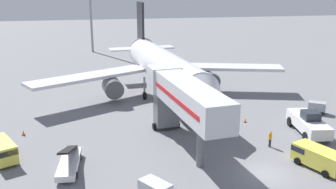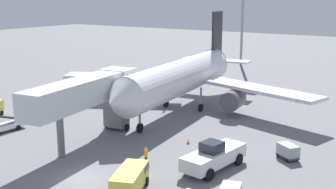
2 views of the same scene
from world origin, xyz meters
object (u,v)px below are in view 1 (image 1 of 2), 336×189
airplane_at_gate (163,67)px  service_van_far_right (318,157)px  jet_bridge (182,96)px  pushback_tug (308,123)px  belt_loader_truck (69,162)px  safety_cone_bravo (23,133)px  baggage_cart_mid_right (317,107)px  ground_crew_worker_foreground (270,138)px  safety_cone_alpha (245,120)px  service_van_mid_center (2,150)px

airplane_at_gate → service_van_far_right: (9.92, -24.22, -3.55)m
jet_bridge → pushback_tug: bearing=1.8°
belt_loader_truck → safety_cone_bravo: size_ratio=10.29×
service_van_far_right → baggage_cart_mid_right: bearing=58.8°
safety_cone_bravo → ground_crew_worker_foreground: bearing=-17.7°
airplane_at_gate → safety_cone_alpha: size_ratio=72.87×
baggage_cart_mid_right → safety_cone_alpha: 10.51m
belt_loader_truck → ground_crew_worker_foreground: bearing=3.4°
baggage_cart_mid_right → service_van_mid_center: bearing=-169.1°
pushback_tug → belt_loader_truck: belt_loader_truck is taller
service_van_far_right → baggage_cart_mid_right: service_van_far_right is taller
jet_bridge → pushback_tug: (14.66, 0.45, -4.12)m
airplane_at_gate → ground_crew_worker_foreground: size_ratio=21.91×
jet_bridge → pushback_tug: 15.24m
belt_loader_truck → safety_cone_bravo: belt_loader_truck is taller
ground_crew_worker_foreground → jet_bridge: bearing=166.5°
belt_loader_truck → service_van_far_right: (22.27, -3.96, 0.34)m
pushback_tug → ground_crew_worker_foreground: 6.33m
service_van_far_right → safety_cone_alpha: (-1.94, 12.49, -0.83)m
belt_loader_truck → ground_crew_worker_foreground: 20.11m
safety_cone_alpha → safety_cone_bravo: (-25.74, 0.80, 0.04)m
safety_cone_bravo → belt_loader_truck: bearing=-59.9°
pushback_tug → service_van_far_right: (-3.57, -7.75, -0.16)m
baggage_cart_mid_right → pushback_tug: bearing=-128.1°
jet_bridge → airplane_at_gate: bearing=86.0°
service_van_far_right → ground_crew_worker_foreground: service_van_far_right is taller
service_van_mid_center → safety_cone_alpha: size_ratio=9.20×
service_van_mid_center → baggage_cart_mid_right: service_van_mid_center is taller
pushback_tug → jet_bridge: bearing=-178.2°
ground_crew_worker_foreground → safety_cone_bravo: ground_crew_worker_foreground is taller
jet_bridge → safety_cone_alpha: bearing=29.6°
service_van_far_right → jet_bridge: bearing=146.7°
airplane_at_gate → ground_crew_worker_foreground: 20.89m
safety_cone_alpha → belt_loader_truck: bearing=-157.2°
airplane_at_gate → pushback_tug: 21.56m
jet_bridge → safety_cone_bravo: bearing=160.1°
service_van_far_right → baggage_cart_mid_right: 16.33m
belt_loader_truck → baggage_cart_mid_right: size_ratio=2.51×
service_van_mid_center → safety_cone_bravo: (0.85, 6.45, -0.86)m
pushback_tug → service_van_far_right: pushback_tug is taller
pushback_tug → service_van_mid_center: (-32.10, -0.90, -0.10)m
belt_loader_truck → baggage_cart_mid_right: bearing=18.0°
belt_loader_truck → baggage_cart_mid_right: belt_loader_truck is taller
ground_crew_worker_foreground → safety_cone_alpha: bearing=88.0°
jet_bridge → safety_cone_alpha: 11.70m
jet_bridge → service_van_mid_center: bearing=-178.5°
baggage_cart_mid_right → ground_crew_worker_foreground: (-10.64, -8.81, 0.10)m
pushback_tug → baggage_cart_mid_right: size_ratio=3.08×
airplane_at_gate → service_van_mid_center: 25.70m
service_van_mid_center → service_van_far_right: size_ratio=0.92×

